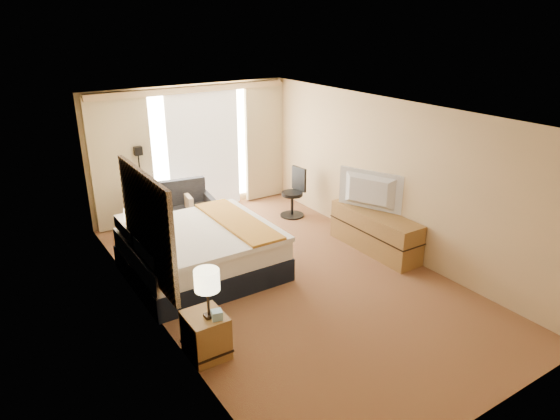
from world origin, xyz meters
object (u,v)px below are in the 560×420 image
floor_lamp (140,170)px  lamp_right (133,216)px  lamp_left (207,281)px  media_dresser (375,231)px  loveseat (175,216)px  television (368,192)px  desk_chair (294,195)px  nightstand_right (139,256)px  nightstand_left (206,335)px  bed (201,251)px

floor_lamp → lamp_right: 2.06m
floor_lamp → lamp_left: floor_lamp is taller
media_dresser → lamp_left: size_ratio=2.91×
loveseat → lamp_right: (-1.14, -1.30, 0.68)m
media_dresser → loveseat: bearing=133.9°
television → lamp_right: bearing=48.5°
floor_lamp → desk_chair: floor_lamp is taller
nightstand_right → media_dresser: size_ratio=0.31×
loveseat → lamp_right: lamp_right is taller
media_dresser → nightstand_left: bearing=-164.2°
nightstand_right → lamp_right: lamp_right is taller
nightstand_left → lamp_right: bearing=90.7°
nightstand_left → lamp_left: size_ratio=0.89×
nightstand_left → loveseat: bearing=73.4°
nightstand_left → bed: size_ratio=0.25×
nightstand_left → nightstand_right: bearing=90.0°
media_dresser → floor_lamp: 4.51m
loveseat → floor_lamp: 1.09m
bed → desk_chair: size_ratio=2.19×
floor_lamp → lamp_right: floor_lamp is taller
nightstand_right → desk_chair: 3.52m
desk_chair → media_dresser: bearing=-89.3°
nightstand_right → bed: bearing=-36.6°
media_dresser → television: size_ratio=1.54×
floor_lamp → television: floor_lamp is taller
lamp_right → desk_chair: bearing=11.7°
lamp_right → television: television is taller
lamp_right → bed: bearing=-32.7°
bed → television: television is taller
nightstand_right → floor_lamp: floor_lamp is taller
media_dresser → desk_chair: (-0.25, 2.11, 0.10)m
loveseat → floor_lamp: size_ratio=1.00×
nightstand_right → media_dresser: media_dresser is taller
media_dresser → lamp_right: 4.03m
bed → desk_chair: bearing=25.4°
lamp_left → television: size_ratio=0.53×
nightstand_right → loveseat: bearing=47.9°
media_dresser → lamp_left: bearing=-163.1°
loveseat → nightstand_right: bearing=-124.0°
nightstand_right → loveseat: (1.11, 1.23, 0.03)m
lamp_right → television: 3.87m
lamp_left → television: (3.62, 1.30, 0.01)m
bed → floor_lamp: bearing=92.1°
lamp_left → media_dresser: bearing=16.9°
bed → television: bearing=-13.2°
media_dresser → bed: bed is taller
nightstand_left → television: (3.65, 1.24, 0.76)m
bed → lamp_left: lamp_left is taller
television → lamp_left: bearing=86.4°
nightstand_left → lamp_left: bearing=-68.8°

